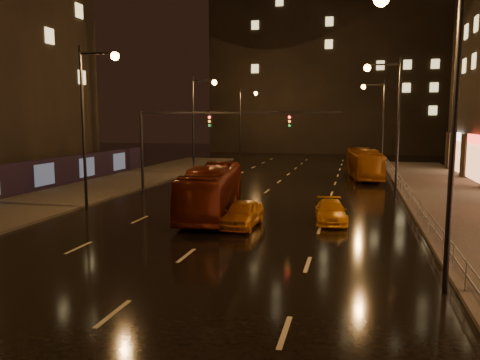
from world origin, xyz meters
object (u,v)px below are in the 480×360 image
object	(u,v)px
bus_curb	(364,164)
taxi_far	(331,211)
taxi_near	(242,214)
bus_red	(212,191)

from	to	relation	value
bus_curb	taxi_far	size ratio (longest dim) A/B	2.53
bus_curb	taxi_near	bearing A→B (deg)	-112.51
taxi_near	taxi_far	bearing A→B (deg)	29.32
bus_curb	taxi_near	world-z (taller)	bus_curb
bus_red	taxi_near	bearing A→B (deg)	-54.78
bus_red	taxi_near	size ratio (longest dim) A/B	2.53
bus_red	bus_curb	bearing A→B (deg)	58.14
taxi_near	bus_red	bearing A→B (deg)	134.96
bus_red	bus_curb	size ratio (longest dim) A/B	1.02
taxi_near	taxi_far	world-z (taller)	taxi_near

